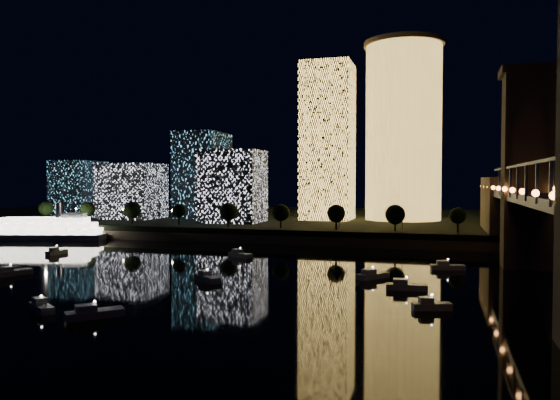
{
  "coord_description": "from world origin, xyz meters",
  "views": [
    {
      "loc": [
        44.45,
        -97.87,
        21.87
      ],
      "look_at": [
        -0.56,
        55.0,
        16.2
      ],
      "focal_mm": 35.0,
      "sensor_mm": 36.0,
      "label": 1
    }
  ],
  "objects": [
    {
      "name": "tower_cylindrical",
      "position": [
        28.84,
        143.29,
        43.29
      ],
      "size": [
        34.0,
        34.0,
        76.33
      ],
      "color": "#FCBE50",
      "rests_on": "far_bank"
    },
    {
      "name": "seawall",
      "position": [
        0.0,
        82.0,
        1.5
      ],
      "size": [
        420.0,
        6.0,
        3.0
      ],
      "primitive_type": "cube",
      "color": "#6B5E4C",
      "rests_on": "ground"
    },
    {
      "name": "midrise_blocks",
      "position": [
        -71.14,
        121.35,
        20.46
      ],
      "size": [
        100.49,
        47.07,
        39.06
      ],
      "color": "silver",
      "rests_on": "far_bank"
    },
    {
      "name": "esplanade_trees",
      "position": [
        -28.03,
        88.0,
        10.47
      ],
      "size": [
        165.54,
        6.74,
        8.87
      ],
      "color": "black",
      "rests_on": "far_bank"
    },
    {
      "name": "street_lamps",
      "position": [
        -34.0,
        94.0,
        9.02
      ],
      "size": [
        132.7,
        0.7,
        5.65
      ],
      "color": "black",
      "rests_on": "far_bank"
    },
    {
      "name": "far_bank",
      "position": [
        0.0,
        160.0,
        2.5
      ],
      "size": [
        420.0,
        160.0,
        5.0
      ],
      "primitive_type": "cube",
      "color": "black",
      "rests_on": "ground"
    },
    {
      "name": "ground",
      "position": [
        0.0,
        0.0,
        0.0
      ],
      "size": [
        520.0,
        520.0,
        0.0
      ],
      "primitive_type": "plane",
      "color": "black",
      "rests_on": "ground"
    },
    {
      "name": "motorboats",
      "position": [
        -5.95,
        8.71,
        0.81
      ],
      "size": [
        116.89,
        78.31,
        2.78
      ],
      "color": "silver",
      "rests_on": "ground"
    },
    {
      "name": "tower_rectangular",
      "position": [
        -2.78,
        136.07,
        38.8
      ],
      "size": [
        21.25,
        21.25,
        67.6
      ],
      "primitive_type": "cube",
      "color": "#FCBE50",
      "rests_on": "far_bank"
    },
    {
      "name": "riverboat",
      "position": [
        -97.84,
        70.07,
        3.65
      ],
      "size": [
        48.05,
        20.75,
        14.22
      ],
      "color": "silver",
      "rests_on": "ground"
    }
  ]
}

